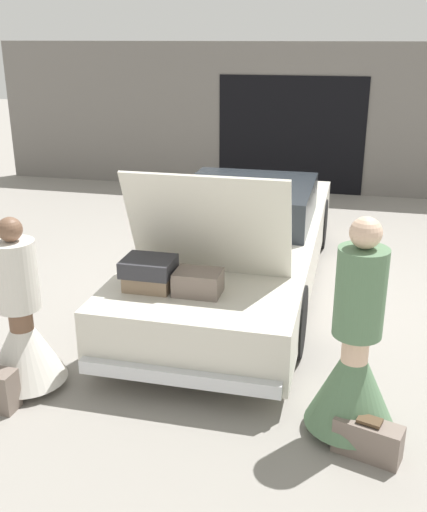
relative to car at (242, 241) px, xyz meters
The scene contains 6 objects.
ground_plane 0.55m from the car, 74.04° to the right, with size 40.00×40.00×0.00m, color gray.
garage_wall_back 4.97m from the car, 89.97° to the left, with size 12.00×0.14×2.80m.
car is the anchor object (origin of this frame).
person_left 3.04m from the car, 116.86° to the right, with size 0.69×0.69×1.54m.
person_right 3.04m from the car, 63.09° to the right, with size 0.69×0.69×1.74m.
suitcase_beside_right_person 3.37m from the car, 62.97° to the right, with size 0.52×0.32×0.31m.
Camera 1 is at (1.27, -6.74, 2.89)m, focal length 42.00 mm.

